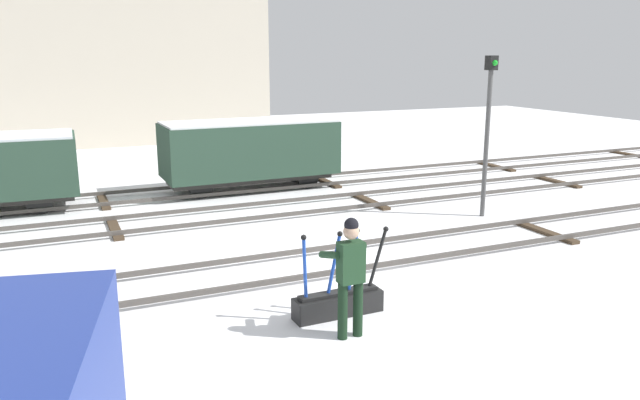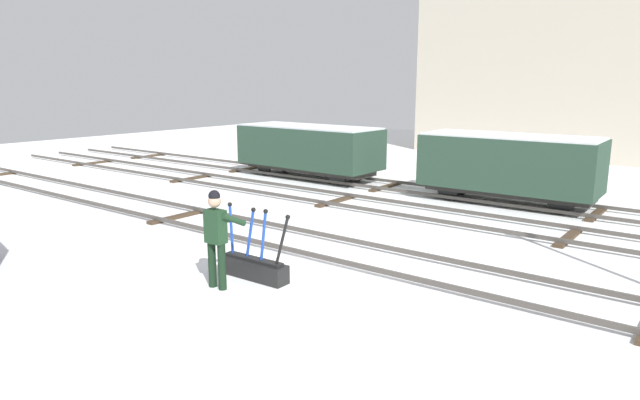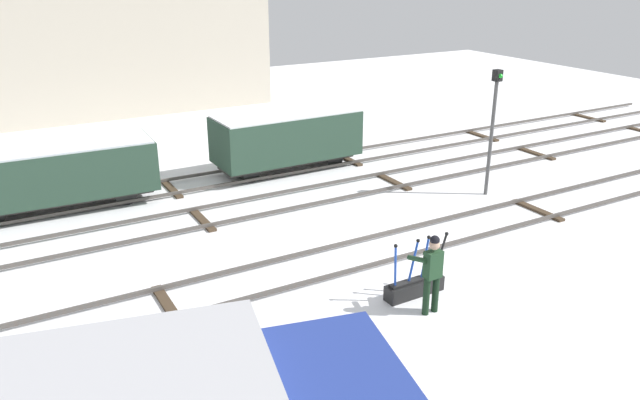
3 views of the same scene
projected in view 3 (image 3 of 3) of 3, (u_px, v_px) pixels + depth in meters
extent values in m
plane|color=white|center=(382.00, 251.00, 16.68)|extent=(60.00, 60.00, 0.00)
cube|color=#4C4742|center=(398.00, 257.00, 16.05)|extent=(44.00, 0.07, 0.10)
cube|color=#4C4742|center=(368.00, 237.00, 17.22)|extent=(44.00, 0.07, 0.10)
cube|color=#423323|center=(168.00, 306.00, 13.98)|extent=(0.24, 1.94, 0.08)
cube|color=#423323|center=(537.00, 210.00, 19.36)|extent=(0.24, 1.94, 0.08)
cube|color=#4C4742|center=(316.00, 203.00, 19.65)|extent=(44.00, 0.07, 0.10)
cube|color=#4C4742|center=(295.00, 190.00, 20.82)|extent=(44.00, 0.07, 0.10)
cube|color=#423323|center=(202.00, 219.00, 18.65)|extent=(0.24, 1.94, 0.08)
cube|color=#423323|center=(393.00, 181.00, 21.88)|extent=(0.24, 1.94, 0.08)
cube|color=#423323|center=(535.00, 153.00, 25.10)|extent=(0.24, 1.94, 0.08)
cube|color=#4C4742|center=(274.00, 176.00, 22.16)|extent=(44.00, 0.07, 0.10)
cube|color=#4C4742|center=(257.00, 165.00, 23.33)|extent=(44.00, 0.07, 0.10)
cube|color=#423323|center=(171.00, 189.00, 21.17)|extent=(0.24, 1.94, 0.08)
cube|color=#423323|center=(347.00, 159.00, 24.39)|extent=(0.24, 1.94, 0.08)
cube|color=#423323|center=(481.00, 136.00, 27.61)|extent=(0.24, 1.94, 0.08)
cube|color=#423323|center=(588.00, 118.00, 30.84)|extent=(0.24, 1.94, 0.08)
cube|color=black|center=(414.00, 288.00, 14.45)|extent=(1.53, 0.39, 0.36)
cube|color=black|center=(415.00, 280.00, 14.38)|extent=(1.37, 0.23, 0.06)
cylinder|color=#1E47B7|center=(395.00, 267.00, 13.92)|extent=(0.09, 0.06, 1.05)
sphere|color=black|center=(396.00, 246.00, 13.72)|extent=(0.09, 0.09, 0.09)
cylinder|color=#1E47B7|center=(413.00, 262.00, 14.16)|extent=(0.27, 0.06, 1.04)
sphere|color=black|center=(418.00, 241.00, 14.03)|extent=(0.09, 0.09, 0.09)
cylinder|color=#1E47B7|center=(425.00, 258.00, 14.32)|extent=(0.20, 0.06, 1.05)
sphere|color=black|center=(429.00, 237.00, 14.17)|extent=(0.09, 0.09, 0.09)
cylinder|color=black|center=(440.00, 255.00, 14.55)|extent=(0.36, 0.06, 1.02)
sphere|color=black|center=(447.00, 234.00, 14.44)|extent=(0.09, 0.09, 0.09)
cylinder|color=black|center=(426.00, 296.00, 13.57)|extent=(0.15, 0.15, 0.88)
cylinder|color=black|center=(435.00, 293.00, 13.69)|extent=(0.15, 0.15, 0.88)
cube|color=#1E3D23|center=(433.00, 264.00, 13.36)|extent=(0.39, 0.25, 0.62)
sphere|color=tan|center=(435.00, 245.00, 13.19)|extent=(0.24, 0.24, 0.24)
sphere|color=black|center=(435.00, 240.00, 13.15)|extent=(0.21, 0.21, 0.21)
cylinder|color=#1E3D23|center=(417.00, 259.00, 13.47)|extent=(0.12, 0.60, 0.26)
cylinder|color=#1E3D23|center=(433.00, 253.00, 13.64)|extent=(0.12, 0.58, 0.35)
cube|color=black|center=(389.00, 390.00, 8.45)|extent=(0.42, 1.75, 0.76)
cylinder|color=#4C4C4C|center=(491.00, 140.00, 20.12)|extent=(0.12, 0.12, 3.78)
cube|color=black|center=(498.00, 75.00, 19.37)|extent=(0.24, 0.24, 0.36)
sphere|color=green|center=(501.00, 76.00, 19.27)|extent=(0.14, 0.14, 0.14)
cube|color=#2D2B28|center=(287.00, 160.00, 23.07)|extent=(5.08, 1.35, 0.20)
cube|color=#284233|center=(287.00, 136.00, 22.74)|extent=(5.36, 2.19, 1.62)
cube|color=white|center=(286.00, 114.00, 22.44)|extent=(5.25, 2.10, 0.06)
cylinder|color=black|center=(251.00, 173.00, 21.80)|extent=(0.70, 0.11, 0.70)
cylinder|color=black|center=(238.00, 164.00, 22.73)|extent=(0.70, 0.11, 0.70)
cylinder|color=black|center=(335.00, 158.00, 23.44)|extent=(0.70, 0.11, 0.70)
cylinder|color=black|center=(320.00, 151.00, 24.36)|extent=(0.70, 0.11, 0.70)
cube|color=#2D2B28|center=(59.00, 197.00, 19.41)|extent=(5.63, 1.49, 0.20)
cube|color=#284233|center=(55.00, 171.00, 19.10)|extent=(5.95, 2.38, 1.53)
cube|color=silver|center=(51.00, 146.00, 18.82)|extent=(5.83, 2.29, 0.06)
cylinder|color=black|center=(126.00, 195.00, 19.76)|extent=(0.70, 0.12, 0.70)
cylinder|color=black|center=(118.00, 183.00, 20.76)|extent=(0.70, 0.12, 0.70)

